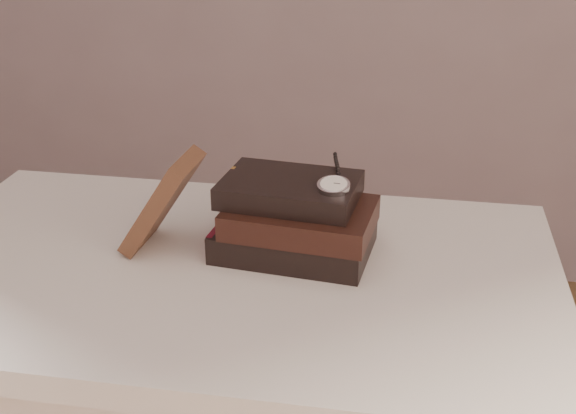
# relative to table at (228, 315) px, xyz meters

# --- Properties ---
(table) EXTENTS (1.00, 0.60, 0.75)m
(table) POSITION_rel_table_xyz_m (0.00, 0.00, 0.00)
(table) COLOR beige
(table) RESTS_ON ground
(book_stack) EXTENTS (0.25, 0.19, 0.12)m
(book_stack) POSITION_rel_table_xyz_m (0.10, 0.06, 0.15)
(book_stack) COLOR black
(book_stack) RESTS_ON table
(journal) EXTENTS (0.12, 0.11, 0.16)m
(journal) POSITION_rel_table_xyz_m (-0.11, 0.04, 0.17)
(journal) COLOR #3B2216
(journal) RESTS_ON table
(pocket_watch) EXTENTS (0.05, 0.15, 0.02)m
(pocket_watch) POSITION_rel_table_xyz_m (0.16, 0.04, 0.22)
(pocket_watch) COLOR silver
(pocket_watch) RESTS_ON book_stack
(eyeglasses) EXTENTS (0.11, 0.12, 0.05)m
(eyeglasses) POSITION_rel_table_xyz_m (0.02, 0.15, 0.16)
(eyeglasses) COLOR silver
(eyeglasses) RESTS_ON book_stack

